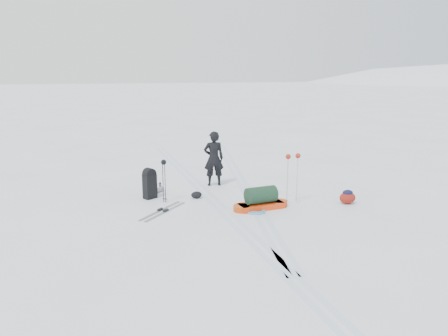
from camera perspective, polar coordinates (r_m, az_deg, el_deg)
The scene contains 14 objects.
ground at distance 12.54m, azimuth -1.36°, elevation -4.36°, with size 200.00×200.00×0.00m, color white.
snow_hill_backdrop at distance 136.81m, azimuth 18.11°, elevation -19.88°, with size 359.50×192.00×162.45m.
ski_tracks at distance 13.49m, azimuth 0.36°, elevation -3.09°, with size 3.38×17.97×0.01m.
skier at distance 14.03m, azimuth -1.35°, elevation 1.25°, with size 0.65×0.42×1.78m, color black.
pulk_sled at distance 11.88m, azimuth 4.83°, elevation -4.22°, with size 1.64×0.70×0.61m.
expedition_rucksack at distance 12.95m, azimuth -9.56°, elevation -2.05°, with size 0.70×0.96×0.91m.
ski_poles_black at distance 12.32m, azimuth -7.87°, elevation 0.08°, with size 0.15×0.15×1.24m.
ski_poles_silver at distance 12.16m, azimuth 8.99°, elevation 0.79°, with size 0.45×0.20×1.44m.
touring_skis_grey at distance 11.79m, azimuth -7.98°, elevation -5.56°, with size 1.38×1.53×0.07m.
touring_skis_white at distance 13.66m, azimuth 6.07°, elevation -2.90°, with size 1.47×1.63×0.07m.
rope_coil at distance 11.64m, azimuth 4.24°, elevation -5.62°, with size 0.53×0.53×0.06m.
small_daypack at distance 12.76m, azimuth 15.83°, elevation -3.66°, with size 0.57×0.51×0.40m.
thermos_pair at distance 13.57m, azimuth -8.73°, elevation -2.54°, with size 0.28×0.21×0.30m.
stuff_sack at distance 12.83m, azimuth -3.62°, elevation -3.52°, with size 0.39×0.35×0.20m.
Camera 1 is at (-2.63, -11.68, 3.73)m, focal length 35.00 mm.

